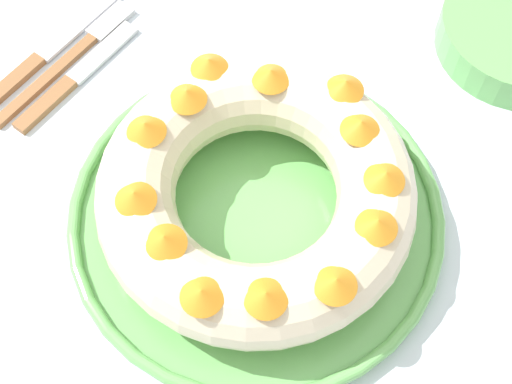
{
  "coord_description": "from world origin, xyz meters",
  "views": [
    {
      "loc": [
        0.19,
        -0.26,
        1.38
      ],
      "look_at": [
        0.01,
        -0.02,
        0.82
      ],
      "focal_mm": 50.0,
      "sensor_mm": 36.0,
      "label": 1
    }
  ],
  "objects_px": {
    "serving_dish": "(256,215)",
    "cake_knife": "(70,83)",
    "bundt_cake": "(256,191)",
    "fork": "(75,54)",
    "serving_knife": "(38,60)"
  },
  "relations": [
    {
      "from": "serving_dish",
      "to": "cake_knife",
      "type": "distance_m",
      "value": 0.25
    },
    {
      "from": "cake_knife",
      "to": "fork",
      "type": "bearing_deg",
      "value": 126.83
    },
    {
      "from": "bundt_cake",
      "to": "fork",
      "type": "bearing_deg",
      "value": 171.8
    },
    {
      "from": "serving_dish",
      "to": "bundt_cake",
      "type": "bearing_deg",
      "value": 22.45
    },
    {
      "from": "fork",
      "to": "serving_knife",
      "type": "bearing_deg",
      "value": -125.37
    },
    {
      "from": "fork",
      "to": "serving_knife",
      "type": "xyz_separation_m",
      "value": [
        -0.03,
        -0.03,
        0.0
      ]
    },
    {
      "from": "serving_dish",
      "to": "serving_knife",
      "type": "bearing_deg",
      "value": 178.32
    },
    {
      "from": "fork",
      "to": "bundt_cake",
      "type": "bearing_deg",
      "value": -3.9
    },
    {
      "from": "bundt_cake",
      "to": "cake_knife",
      "type": "height_order",
      "value": "bundt_cake"
    },
    {
      "from": "bundt_cake",
      "to": "fork",
      "type": "distance_m",
      "value": 0.28
    },
    {
      "from": "serving_knife",
      "to": "cake_knife",
      "type": "relative_size",
      "value": 1.28
    },
    {
      "from": "serving_dish",
      "to": "cake_knife",
      "type": "xyz_separation_m",
      "value": [
        -0.25,
        0.01,
        -0.01
      ]
    },
    {
      "from": "bundt_cake",
      "to": "fork",
      "type": "relative_size",
      "value": 1.42
    },
    {
      "from": "serving_dish",
      "to": "serving_knife",
      "type": "height_order",
      "value": "serving_dish"
    },
    {
      "from": "cake_knife",
      "to": "bundt_cake",
      "type": "bearing_deg",
      "value": -0.66
    }
  ]
}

